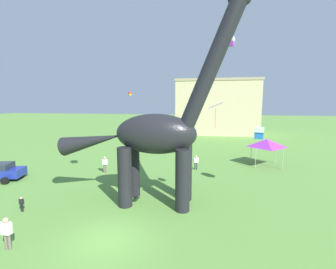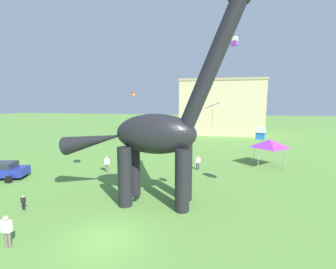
# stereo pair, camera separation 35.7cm
# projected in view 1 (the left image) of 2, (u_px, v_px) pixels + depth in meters

# --- Properties ---
(ground_plane) EXTENTS (240.00, 240.00, 0.00)m
(ground_plane) POSITION_uv_depth(u_px,v_px,m) (107.00, 240.00, 11.85)
(ground_plane) COLOR #5B8E3D
(dinosaur_sculpture) EXTENTS (12.93, 2.74, 13.52)m
(dinosaur_sculpture) POSITION_uv_depth(u_px,v_px,m) (155.00, 134.00, 15.60)
(dinosaur_sculpture) COLOR black
(dinosaur_sculpture) RESTS_ON ground_plane
(person_photographer) EXTENTS (0.37, 0.16, 0.99)m
(person_photographer) POSITION_uv_depth(u_px,v_px,m) (22.00, 203.00, 14.82)
(person_photographer) COLOR black
(person_photographer) RESTS_ON ground_plane
(person_near_flyer) EXTENTS (0.61, 0.27, 1.63)m
(person_near_flyer) POSITION_uv_depth(u_px,v_px,m) (105.00, 163.00, 23.04)
(person_near_flyer) COLOR #6B6056
(person_near_flyer) RESTS_ON ground_plane
(person_strolling_adult) EXTENTS (0.61, 0.27, 1.63)m
(person_strolling_adult) POSITION_uv_depth(u_px,v_px,m) (7.00, 230.00, 10.92)
(person_strolling_adult) COLOR #6B6056
(person_strolling_adult) RESTS_ON ground_plane
(person_vendor_side) EXTENTS (0.56, 0.25, 1.51)m
(person_vendor_side) POSITION_uv_depth(u_px,v_px,m) (196.00, 161.00, 24.07)
(person_vendor_side) COLOR #2D3347
(person_vendor_side) RESTS_ON ground_plane
(festival_canopy_tent) EXTENTS (3.15, 3.15, 3.00)m
(festival_canopy_tent) POSITION_uv_depth(u_px,v_px,m) (267.00, 143.00, 25.40)
(festival_canopy_tent) COLOR #B2B2B7
(festival_canopy_tent) RESTS_ON ground_plane
(kite_trailing) EXTENTS (0.50, 0.50, 0.50)m
(kite_trailing) POSITION_uv_depth(u_px,v_px,m) (130.00, 94.00, 35.34)
(kite_trailing) COLOR red
(kite_drifting) EXTENTS (0.77, 0.77, 0.88)m
(kite_drifting) POSITION_uv_depth(u_px,v_px,m) (259.00, 133.00, 17.32)
(kite_drifting) COLOR white
(kite_high_right) EXTENTS (0.73, 0.82, 0.85)m
(kite_high_right) POSITION_uv_depth(u_px,v_px,m) (150.00, 103.00, 31.72)
(kite_high_right) COLOR red
(kite_apex) EXTENTS (0.94, 0.94, 1.03)m
(kite_apex) POSITION_uv_depth(u_px,v_px,m) (231.00, 42.00, 28.39)
(kite_apex) COLOR white
(kite_near_low) EXTENTS (0.66, 0.87, 1.06)m
(kite_near_low) POSITION_uv_depth(u_px,v_px,m) (216.00, 106.00, 9.35)
(kite_near_low) COLOR purple
(background_building_block) EXTENTS (17.67, 10.79, 11.85)m
(background_building_block) POSITION_uv_depth(u_px,v_px,m) (216.00, 107.00, 52.09)
(background_building_block) COLOR #CCB78E
(background_building_block) RESTS_ON ground_plane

